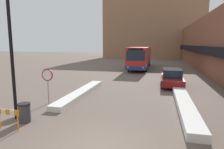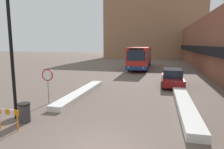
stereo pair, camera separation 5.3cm
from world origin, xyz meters
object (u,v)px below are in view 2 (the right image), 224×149
Objects in this scene: parked_car_front at (172,77)px; trash_bin at (24,112)px; construction_barricade at (8,115)px; street_lamp at (15,34)px; city_bus at (141,57)px; stop_sign at (48,79)px.

trash_bin is at bearing -125.23° from parked_car_front.
street_lamp is at bearing 105.39° from construction_barricade.
stop_sign is (-3.89, -20.14, -0.17)m from city_bus.
construction_barricade is (-7.58, -11.51, -0.10)m from parked_car_front.
stop_sign reaches higher than construction_barricade.
parked_car_front is at bearing 56.64° from construction_barricade.
construction_barricade is (-0.11, -0.94, 0.19)m from trash_bin.
stop_sign is 0.32× the size of street_lamp.
street_lamp is at bearing -99.48° from city_bus.
parked_car_front reaches higher than trash_bin.
city_bus is 12.85× the size of trash_bin.
stop_sign is 2.03× the size of construction_barricade.
street_lamp is at bearing 147.68° from trash_bin.
street_lamp reaches higher than city_bus.
parked_car_front is (4.09, -12.60, -1.02)m from city_bus.
construction_barricade is at bearing -84.11° from stop_sign.
street_lamp reaches higher than trash_bin.
street_lamp reaches higher than construction_barricade.
trash_bin is (-3.37, -23.17, -1.31)m from city_bus.
city_bus is at bearing 107.99° from parked_car_front.
construction_barricade is (0.41, -3.97, -0.95)m from stop_sign.
parked_car_front is 12.94m from trash_bin.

